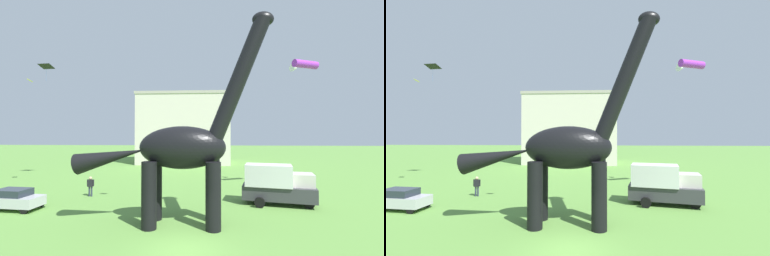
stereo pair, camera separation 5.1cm
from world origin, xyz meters
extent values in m
plane|color=#5B8E3D|center=(0.00, 0.00, 0.00)|extent=(240.00, 240.00, 0.00)
cylinder|color=black|center=(1.50, 4.39, 2.00)|extent=(0.93, 0.93, 4.00)
cylinder|color=black|center=(1.50, 2.63, 2.00)|extent=(0.93, 0.93, 4.00)
cylinder|color=black|center=(-2.33, 4.39, 2.00)|extent=(0.93, 0.93, 4.00)
cylinder|color=black|center=(-2.33, 2.63, 2.00)|extent=(0.93, 0.93, 4.00)
ellipsoid|color=black|center=(-0.42, 3.51, 4.80)|extent=(5.47, 2.36, 2.69)
cylinder|color=black|center=(3.13, 3.51, 9.12)|extent=(3.93, 1.01, 7.79)
ellipsoid|color=black|center=(4.63, 3.51, 12.82)|extent=(1.35, 0.84, 0.93)
cone|color=black|center=(-5.00, 3.51, 4.19)|extent=(4.81, 1.35, 2.28)
cube|color=#B7B7BC|center=(-13.38, 5.88, 0.67)|extent=(4.33, 2.12, 0.72)
cube|color=#232B35|center=(-13.38, 5.88, 1.29)|extent=(2.39, 1.75, 0.52)
cylinder|color=black|center=(-11.83, 6.77, 0.31)|extent=(0.64, 0.27, 0.62)
cylinder|color=black|center=(-11.83, 4.99, 0.31)|extent=(0.64, 0.27, 0.62)
cylinder|color=black|center=(-14.93, 6.77, 0.31)|extent=(0.64, 0.27, 0.62)
cube|color=#38383D|center=(6.82, 8.65, 0.95)|extent=(5.93, 3.28, 1.10)
cube|color=silver|center=(8.66, 8.65, 2.00)|extent=(2.17, 2.28, 1.00)
cube|color=silver|center=(6.03, 8.65, 2.35)|extent=(3.94, 2.76, 1.70)
cylinder|color=black|center=(8.83, 9.70, 0.40)|extent=(0.84, 0.43, 0.80)
cylinder|color=black|center=(8.83, 7.60, 0.40)|extent=(0.84, 0.43, 0.80)
cylinder|color=black|center=(5.14, 9.70, 0.40)|extent=(0.84, 0.43, 0.80)
cylinder|color=black|center=(5.14, 7.60, 0.40)|extent=(0.84, 0.43, 0.80)
cylinder|color=#2D3347|center=(-9.62, 10.37, 0.44)|extent=(0.15, 0.15, 0.88)
cylinder|color=#2D3347|center=(-9.40, 10.37, 0.44)|extent=(0.15, 0.15, 0.88)
cube|color=black|center=(-9.51, 10.37, 1.20)|extent=(0.48, 0.29, 0.63)
sphere|color=tan|center=(-9.51, 10.37, 1.65)|extent=(0.28, 0.28, 0.28)
cylinder|color=black|center=(-9.78, 10.37, 1.23)|extent=(0.12, 0.12, 0.59)
cylinder|color=black|center=(-9.23, 10.37, 1.23)|extent=(0.12, 0.12, 0.59)
cube|color=yellow|center=(-18.12, 14.15, 11.48)|extent=(0.82, 0.92, 0.27)
cylinder|color=purple|center=(10.95, 13.91, 12.68)|extent=(2.86, 1.85, 0.78)
cone|color=white|center=(10.33, 15.31, 12.68)|extent=(0.97, 1.03, 0.82)
cube|color=black|center=(-19.49, 19.08, 14.33)|extent=(1.79, 1.37, 0.40)
cylinder|color=#287AE5|center=(-19.49, 19.08, 13.24)|extent=(0.01, 0.01, 1.69)
cube|color=beige|center=(-3.56, 39.29, 6.53)|extent=(17.35, 10.60, 13.06)
cube|color=#ABA396|center=(-3.56, 39.29, 13.31)|extent=(17.70, 10.81, 0.50)
camera|label=1|loc=(1.24, -12.86, 5.64)|focal=24.47mm
camera|label=2|loc=(1.29, -12.86, 5.64)|focal=24.47mm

